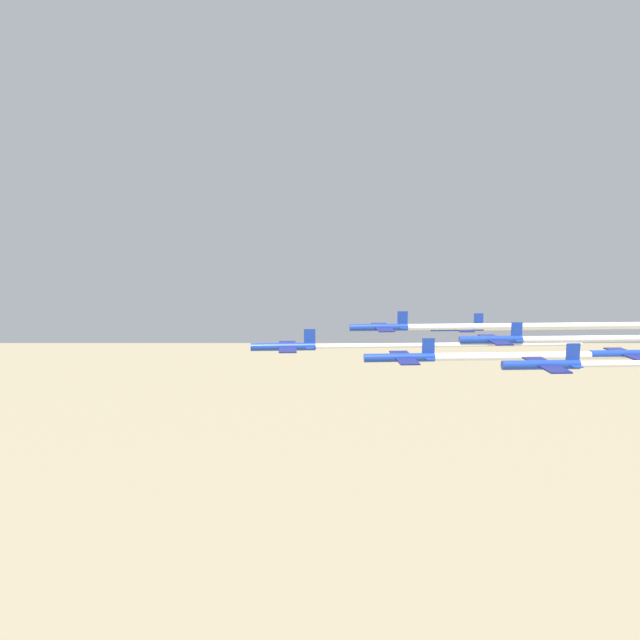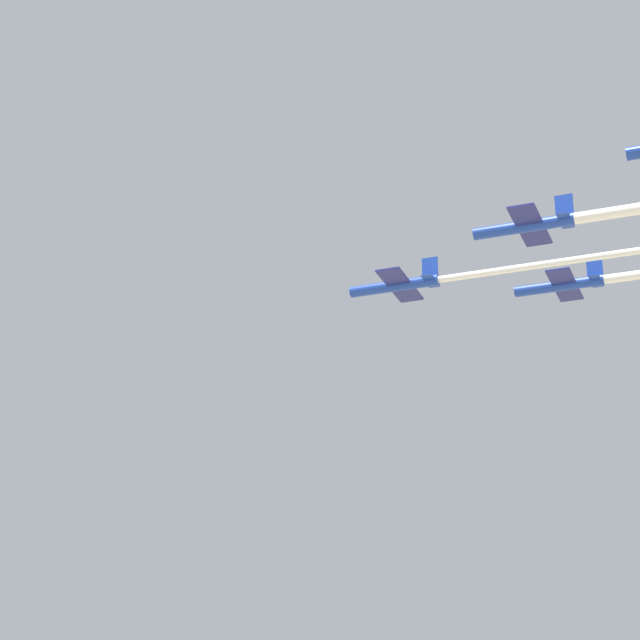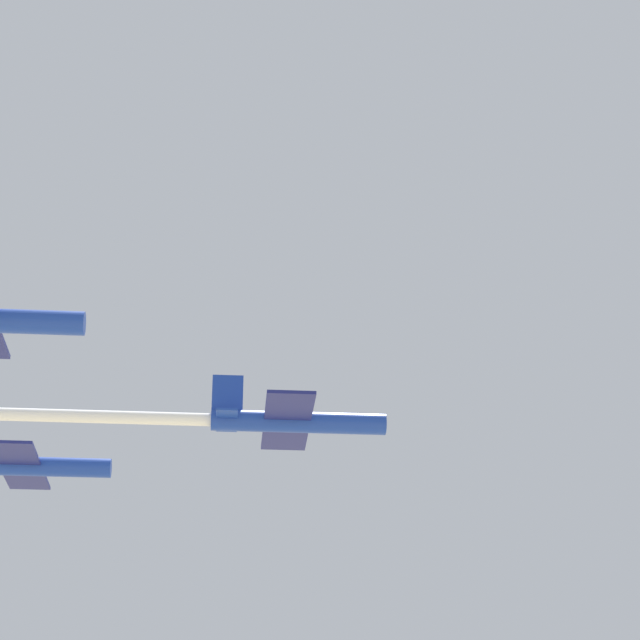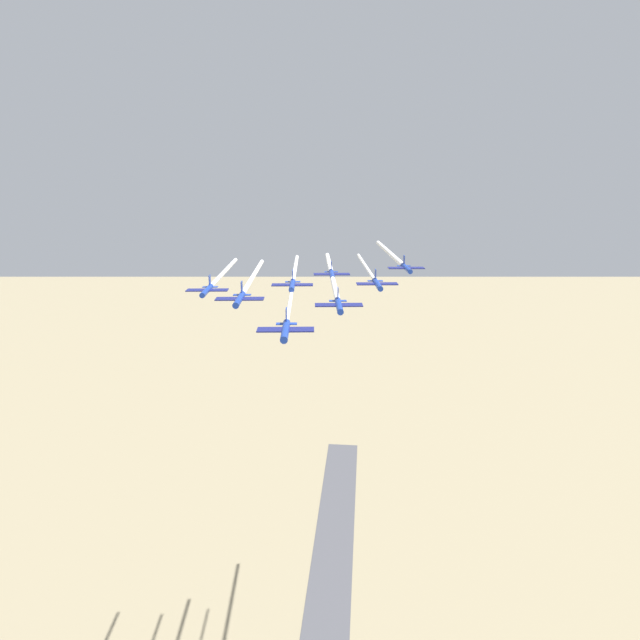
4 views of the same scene
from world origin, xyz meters
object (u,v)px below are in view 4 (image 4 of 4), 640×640
at_px(jet_0, 285,330).
at_px(jet_5, 207,290).
at_px(jet_2, 240,299).
at_px(jet_7, 332,274).
at_px(jet_6, 406,268).
at_px(jet_4, 292,285).
at_px(jet_1, 339,305).
at_px(jet_3, 377,284).

xyz_separation_m(jet_0, jet_5, (-4.95, -39.38, -0.38)).
height_order(jet_2, jet_7, jet_2).
bearing_deg(jet_2, jet_6, -139.64).
bearing_deg(jet_4, jet_2, 59.53).
distance_m(jet_0, jet_5, 39.69).
bearing_deg(jet_4, jet_6, -150.46).
xyz_separation_m(jet_4, jet_7, (-18.41, -7.40, -0.61)).
relative_size(jet_0, jet_1, 1.00).
xyz_separation_m(jet_1, jet_6, (-36.82, -14.81, 1.75)).
bearing_deg(jet_1, jet_3, -120.47).
height_order(jet_1, jet_4, jet_4).
xyz_separation_m(jet_1, jet_4, (-2.48, -19.69, 0.73)).
bearing_deg(jet_7, jet_4, 59.53).
bearing_deg(jet_6, jet_0, 59.53).
height_order(jet_0, jet_2, jet_2).
xyz_separation_m(jet_1, jet_5, (13.46, -31.98, -0.45)).
relative_size(jet_0, jet_4, 1.00).
distance_m(jet_1, jet_3, 19.86).
bearing_deg(jet_3, jet_7, -59.53).
height_order(jet_2, jet_5, jet_2).
xyz_separation_m(jet_2, jet_5, (-2.48, -19.69, -1.84)).
relative_size(jet_0, jet_7, 1.00).
xyz_separation_m(jet_1, jet_7, (-20.89, -27.09, 0.12)).
height_order(jet_0, jet_5, jet_0).
relative_size(jet_1, jet_6, 1.00).
xyz_separation_m(jet_3, jet_4, (15.94, -12.29, -0.16)).
relative_size(jet_4, jet_6, 1.00).
xyz_separation_m(jet_2, jet_4, (-18.41, -7.40, -0.65)).
height_order(jet_4, jet_7, jet_4).
bearing_deg(jet_5, jet_1, 150.46).
relative_size(jet_1, jet_3, 1.00).
relative_size(jet_2, jet_7, 1.00).
bearing_deg(jet_0, jet_2, -59.53).
height_order(jet_0, jet_7, jet_7).
bearing_deg(jet_5, jet_7, -150.46).
xyz_separation_m(jet_3, jet_5, (31.87, -24.57, -1.34)).
xyz_separation_m(jet_0, jet_7, (-39.30, -34.49, 0.20)).
height_order(jet_2, jet_3, jet_2).
distance_m(jet_0, jet_6, 59.56).
relative_size(jet_3, jet_7, 1.00).
bearing_deg(jet_0, jet_5, -59.53).
height_order(jet_0, jet_4, jet_4).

